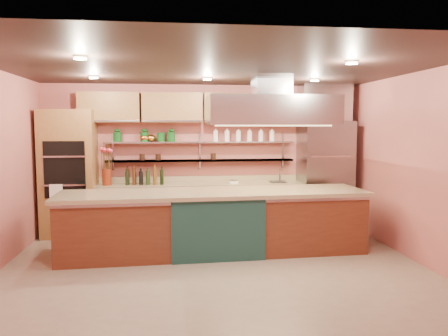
{
  "coord_description": "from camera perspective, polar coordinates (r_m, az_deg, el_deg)",
  "views": [
    {
      "loc": [
        -0.58,
        -5.98,
        2.0
      ],
      "look_at": [
        0.25,
        1.0,
        1.33
      ],
      "focal_mm": 35.0,
      "sensor_mm": 36.0,
      "label": 1
    }
  ],
  "objects": [
    {
      "name": "kitchen_scale",
      "position": [
        8.27,
        1.29,
        -1.7
      ],
      "size": [
        0.16,
        0.12,
        0.09
      ],
      "primitive_type": "cube",
      "rotation": [
        0.0,
        0.0,
        0.06
      ],
      "color": "white",
      "rests_on": "back_counter"
    },
    {
      "name": "oil_bottle_cluster",
      "position": [
        8.2,
        -10.32,
        -1.3
      ],
      "size": [
        0.76,
        0.27,
        0.24
      ],
      "primitive_type": "cube",
      "rotation": [
        0.0,
        0.0,
        0.07
      ],
      "color": "black",
      "rests_on": "back_counter"
    },
    {
      "name": "ceiling_downlights",
      "position": [
        6.25,
        -1.43,
        12.51
      ],
      "size": [
        4.0,
        2.8,
        0.02
      ],
      "primitive_type": "cube",
      "color": "#FFE5A5",
      "rests_on": "ceiling"
    },
    {
      "name": "island",
      "position": [
        6.97,
        -1.28,
        -7.06
      ],
      "size": [
        4.76,
        1.22,
        0.98
      ],
      "primitive_type": "cube",
      "rotation": [
        0.0,
        0.0,
        0.04
      ],
      "color": "brown",
      "rests_on": "floor"
    },
    {
      "name": "wall_right",
      "position": [
        6.99,
        24.06,
        0.03
      ],
      "size": [
        0.04,
        5.0,
        2.8
      ],
      "primitive_type": "cube",
      "color": "#BB6058",
      "rests_on": "floor"
    },
    {
      "name": "ceiling",
      "position": [
        6.06,
        -1.25,
        13.02
      ],
      "size": [
        6.0,
        5.0,
        0.02
      ],
      "primitive_type": "cube",
      "color": "black",
      "rests_on": "wall_back"
    },
    {
      "name": "range_hood",
      "position": [
        6.95,
        6.16,
        7.47
      ],
      "size": [
        2.0,
        1.0,
        0.45
      ],
      "primitive_type": "cube",
      "color": "#A2A5A8",
      "rests_on": "ceiling"
    },
    {
      "name": "wall_shelf_lower",
      "position": [
        8.39,
        -3.12,
        0.99
      ],
      "size": [
        3.6,
        0.26,
        0.03
      ],
      "primitive_type": "cube",
      "color": "#A2A5A8",
      "rests_on": "wall_back"
    },
    {
      "name": "wall_back",
      "position": [
        8.52,
        -2.84,
        1.4
      ],
      "size": [
        6.0,
        0.04,
        2.8
      ],
      "primitive_type": "cube",
      "color": "#BB6058",
      "rests_on": "floor"
    },
    {
      "name": "refrigerator",
      "position": [
        8.68,
        13.01,
        -0.98
      ],
      "size": [
        0.95,
        0.72,
        2.1
      ],
      "primitive_type": "cube",
      "color": "gray",
      "rests_on": "floor"
    },
    {
      "name": "oven_stack",
      "position": [
        8.41,
        -19.57,
        -0.68
      ],
      "size": [
        0.95,
        0.64,
        2.3
      ],
      "primitive_type": "cube",
      "color": "olive",
      "rests_on": "floor"
    },
    {
      "name": "flower_vase",
      "position": [
        8.27,
        -15.06,
        -1.15
      ],
      "size": [
        0.19,
        0.19,
        0.3
      ],
      "primitive_type": "cylinder",
      "rotation": [
        0.0,
        0.0,
        0.11
      ],
      "color": "maroon",
      "rests_on": "back_counter"
    },
    {
      "name": "copper_kettle",
      "position": [
        8.36,
        -9.49,
        3.88
      ],
      "size": [
        0.19,
        0.19,
        0.14
      ],
      "primitive_type": "ellipsoid",
      "rotation": [
        0.0,
        0.0,
        0.11
      ],
      "color": "#BD742B",
      "rests_on": "wall_shelf_upper"
    },
    {
      "name": "bar_faucet",
      "position": [
        8.54,
        7.31,
        -1.01
      ],
      "size": [
        0.03,
        0.03,
        0.23
      ],
      "primitive_type": "cylinder",
      "rotation": [
        0.0,
        0.0,
        -0.04
      ],
      "color": "silver",
      "rests_on": "back_counter"
    },
    {
      "name": "back_counter",
      "position": [
        8.34,
        -3.01,
        -5.18
      ],
      "size": [
        3.84,
        0.64,
        0.93
      ],
      "primitive_type": "cube",
      "color": "tan",
      "rests_on": "floor"
    },
    {
      "name": "wall_shelf_upper",
      "position": [
        8.37,
        -3.13,
        3.38
      ],
      "size": [
        3.6,
        0.26,
        0.03
      ],
      "primitive_type": "cube",
      "color": "#A2A5A8",
      "rests_on": "wall_back"
    },
    {
      "name": "upper_cabinets",
      "position": [
        8.32,
        -2.79,
        7.85
      ],
      "size": [
        4.6,
        0.36,
        0.55
      ],
      "primitive_type": "cube",
      "color": "olive",
      "rests_on": "wall_back"
    },
    {
      "name": "floor",
      "position": [
        6.33,
        -1.2,
        -13.08
      ],
      "size": [
        6.0,
        5.0,
        0.02
      ],
      "primitive_type": "cube",
      "color": "gray",
      "rests_on": "ground"
    },
    {
      "name": "green_canister",
      "position": [
        8.35,
        -8.24,
        4.01
      ],
      "size": [
        0.15,
        0.15,
        0.17
      ],
      "primitive_type": "cylinder",
      "rotation": [
        0.0,
        0.0,
        -0.05
      ],
      "color": "#0F4716",
      "rests_on": "wall_shelf_upper"
    },
    {
      "name": "wall_front",
      "position": [
        3.57,
        2.64,
        -4.27
      ],
      "size": [
        6.0,
        0.04,
        2.8
      ],
      "primitive_type": "cube",
      "color": "#BB6058",
      "rests_on": "floor"
    }
  ]
}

